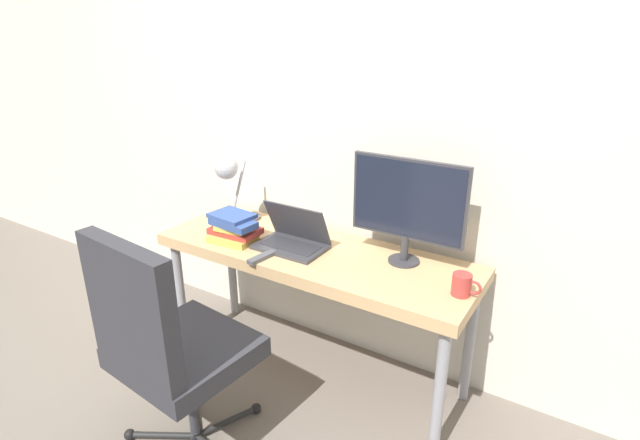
# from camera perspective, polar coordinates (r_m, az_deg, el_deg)

# --- Properties ---
(ground_plane) EXTENTS (12.00, 12.00, 0.00)m
(ground_plane) POSITION_cam_1_polar(r_m,az_deg,el_deg) (2.69, -4.04, -19.76)
(ground_plane) COLOR #70665B
(wall_back) EXTENTS (8.00, 0.05, 2.60)m
(wall_back) POSITION_cam_1_polar(r_m,az_deg,el_deg) (2.58, 3.37, 11.03)
(wall_back) COLOR beige
(wall_back) RESTS_ON ground_plane
(desk) EXTENTS (1.63, 0.55, 0.72)m
(desk) POSITION_cam_1_polar(r_m,az_deg,el_deg) (2.51, -0.73, -4.87)
(desk) COLOR tan
(desk) RESTS_ON ground_plane
(laptop) EXTENTS (0.35, 0.22, 0.22)m
(laptop) POSITION_cam_1_polar(r_m,az_deg,el_deg) (2.49, -3.14, -2.14)
(laptop) COLOR #38383D
(laptop) RESTS_ON desk
(monitor) EXTENTS (0.54, 0.15, 0.50)m
(monitor) POSITION_cam_1_polar(r_m,az_deg,el_deg) (2.28, 10.00, 1.87)
(monitor) COLOR #333338
(monitor) RESTS_ON desk
(desk_lamp) EXTENTS (0.14, 0.28, 0.40)m
(desk_lamp) POSITION_cam_1_polar(r_m,az_deg,el_deg) (2.71, -10.27, 4.96)
(desk_lamp) COLOR #4C4C51
(desk_lamp) RESTS_ON desk
(office_chair) EXTENTS (0.62, 0.63, 1.06)m
(office_chair) POSITION_cam_1_polar(r_m,az_deg,el_deg) (2.14, -17.22, -13.07)
(office_chair) COLOR black
(office_chair) RESTS_ON ground_plane
(book_stack) EXTENTS (0.27, 0.20, 0.14)m
(book_stack) POSITION_cam_1_polar(r_m,az_deg,el_deg) (2.59, -9.84, -0.94)
(book_stack) COLOR gold
(book_stack) RESTS_ON desk
(tv_remote) EXTENTS (0.06, 0.17, 0.02)m
(tv_remote) POSITION_cam_1_polar(r_m,az_deg,el_deg) (2.39, -6.60, -4.23)
(tv_remote) COLOR #4C4C51
(tv_remote) RESTS_ON desk
(mug) EXTENTS (0.12, 0.08, 0.09)m
(mug) POSITION_cam_1_polar(r_m,az_deg,el_deg) (2.14, 15.97, -7.14)
(mug) COLOR #B23833
(mug) RESTS_ON desk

